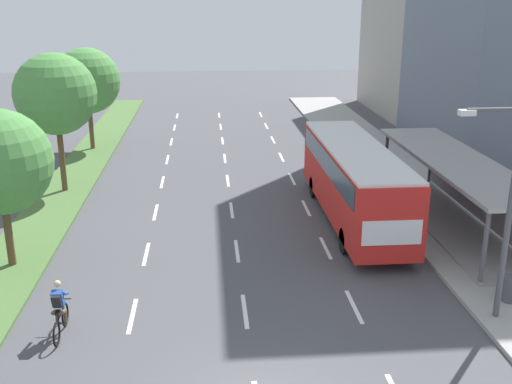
# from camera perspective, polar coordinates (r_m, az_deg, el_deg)

# --- Properties ---
(median_strip) EXTENTS (2.60, 52.00, 0.12)m
(median_strip) POSITION_cam_1_polar(r_m,az_deg,el_deg) (33.87, -16.92, 1.17)
(median_strip) COLOR #4C7038
(median_strip) RESTS_ON ground
(sidewalk_right) EXTENTS (4.50, 52.00, 0.15)m
(sidewalk_right) POSITION_cam_1_polar(r_m,az_deg,el_deg) (34.65, 12.73, 1.91)
(sidewalk_right) COLOR #9E9E99
(sidewalk_right) RESTS_ON ground
(lane_divider_left) EXTENTS (0.14, 44.78, 0.01)m
(lane_divider_left) POSITION_cam_1_polar(r_m,az_deg,el_deg) (30.23, -9.17, -0.37)
(lane_divider_left) COLOR white
(lane_divider_left) RESTS_ON ground
(lane_divider_center) EXTENTS (0.14, 44.78, 0.01)m
(lane_divider_center) POSITION_cam_1_polar(r_m,az_deg,el_deg) (30.15, -2.53, -0.21)
(lane_divider_center) COLOR white
(lane_divider_center) RESTS_ON ground
(lane_divider_right) EXTENTS (0.14, 44.78, 0.01)m
(lane_divider_right) POSITION_cam_1_polar(r_m,az_deg,el_deg) (30.47, 4.06, -0.04)
(lane_divider_right) COLOR white
(lane_divider_right) RESTS_ON ground
(bus_shelter) EXTENTS (2.90, 12.30, 2.86)m
(bus_shelter) POSITION_cam_1_polar(r_m,az_deg,el_deg) (26.78, 18.72, 0.65)
(bus_shelter) COLOR gray
(bus_shelter) RESTS_ON sidewalk_right
(bus) EXTENTS (2.54, 11.29, 3.37)m
(bus) POSITION_cam_1_polar(r_m,az_deg,el_deg) (26.32, 9.28, 1.55)
(bus) COLOR red
(bus) RESTS_ON ground
(cyclist) EXTENTS (0.46, 1.82, 1.71)m
(cyclist) POSITION_cam_1_polar(r_m,az_deg,el_deg) (18.54, -18.15, -10.68)
(cyclist) COLOR black
(cyclist) RESTS_ON ground
(median_tree_third) EXTENTS (3.95, 3.95, 6.83)m
(median_tree_third) POSITION_cam_1_polar(r_m,az_deg,el_deg) (30.85, -18.50, 8.79)
(median_tree_third) COLOR brown
(median_tree_third) RESTS_ON median_strip
(median_tree_fourth) EXTENTS (4.09, 4.09, 6.37)m
(median_tree_fourth) POSITION_cam_1_polar(r_m,az_deg,el_deg) (39.58, -15.72, 10.11)
(median_tree_fourth) COLOR brown
(median_tree_fourth) RESTS_ON median_strip
(streetlight) EXTENTS (1.91, 0.24, 6.50)m
(streetlight) POSITION_cam_1_polar(r_m,az_deg,el_deg) (18.60, 22.58, -0.70)
(streetlight) COLOR #4C4C51
(streetlight) RESTS_ON sidewalk_right
(trash_bin) EXTENTS (0.52, 0.52, 0.85)m
(trash_bin) POSITION_cam_1_polar(r_m,az_deg,el_deg) (20.99, 22.93, -8.42)
(trash_bin) COLOR #4C4C51
(trash_bin) RESTS_ON sidewalk_right
(building_mid_right) EXTENTS (8.51, 14.04, 13.74)m
(building_mid_right) POSITION_cam_1_polar(r_m,az_deg,el_deg) (52.93, 16.42, 14.53)
(building_mid_right) COLOR #A39E93
(building_mid_right) RESTS_ON ground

